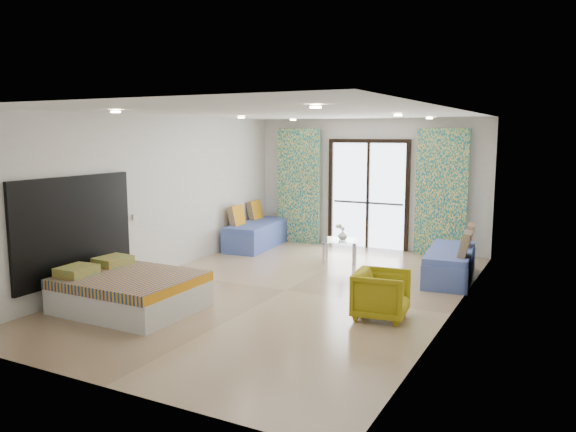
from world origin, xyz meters
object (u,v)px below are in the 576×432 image
at_px(armchair, 381,292).
at_px(daybed_left, 257,233).
at_px(bed, 129,291).
at_px(coffee_table, 340,242).
at_px(daybed_right, 451,263).

bearing_deg(armchair, daybed_left, 42.86).
height_order(bed, daybed_left, daybed_left).
height_order(coffee_table, armchair, coffee_table).
bearing_deg(daybed_right, coffee_table, 164.54).
distance_m(daybed_left, daybed_right, 4.32).
relative_size(bed, daybed_right, 0.95).
xyz_separation_m(bed, daybed_left, (-0.64, 4.52, 0.04)).
distance_m(bed, daybed_left, 4.56).
bearing_deg(coffee_table, armchair, -58.35).
bearing_deg(daybed_right, bed, -140.25).
bearing_deg(bed, coffee_table, 70.00).
relative_size(daybed_right, armchair, 2.70).
distance_m(bed, coffee_table, 4.29).
bearing_deg(bed, daybed_left, 98.10).
bearing_deg(daybed_left, daybed_right, -17.04).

